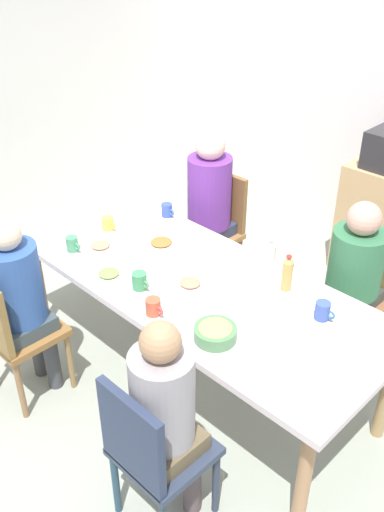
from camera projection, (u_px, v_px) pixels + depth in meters
The scene contains 23 objects.
ground_plane at pixel (192, 371), 3.65m from camera, with size 6.34×6.34×0.00m, color #969E8F.
dining_table at pixel (192, 287), 3.30m from camera, with size 2.41×0.97×0.73m.
chair_0 at pixel (151, 451), 2.50m from camera, with size 0.40×0.40×0.90m.
person_0 at pixel (165, 410), 2.45m from camera, with size 0.30×0.30×1.18m.
chair_1 at pixel (216, 224), 4.26m from camera, with size 0.40×0.40×0.90m.
person_1 at pixel (208, 198), 4.07m from camera, with size 0.32×0.32×1.27m.
chair_2 at pixel (357, 290), 3.54m from camera, with size 0.40×0.40×0.90m.
person_2 at pixel (354, 270), 3.39m from camera, with size 0.32×0.32×1.15m.
chair_3 at pixel (10, 328), 3.22m from camera, with size 0.40×0.40×0.90m.
person_3 at pixel (19, 294), 3.17m from camera, with size 0.30×0.30×1.18m.
plate_0 at pixel (109, 275), 3.26m from camera, with size 0.22×0.22×0.04m.
plate_1 at pixel (100, 247), 3.53m from camera, with size 0.21×0.21×0.04m.
plate_2 at pixel (161, 244), 3.56m from camera, with size 0.25×0.25×0.04m.
plate_3 at pixel (190, 284), 3.18m from camera, with size 0.22×0.22×0.04m.
bowl_0 at pixel (215, 332), 2.78m from camera, with size 0.22×0.22×0.09m.
cup_0 at pixel (153, 307), 2.95m from camera, with size 0.12×0.08×0.09m.
cup_1 at pixel (140, 281), 3.15m from camera, with size 0.12×0.08×0.10m.
cup_2 at pixel (108, 223), 3.73m from camera, with size 0.12×0.08×0.09m.
cup_3 at pixel (323, 311), 2.92m from camera, with size 0.11×0.08×0.10m.
cup_4 at pixel (72, 244), 3.49m from camera, with size 0.11×0.07×0.10m.
cup_5 at pixel (167, 210), 3.88m from camera, with size 0.11×0.07×0.09m.
bottle_0 at pixel (269, 257), 3.25m from camera, with size 0.07×0.07×0.23m.
bottle_1 at pixel (287, 274), 3.11m from camera, with size 0.06×0.06×0.22m.
Camera 1 is at (1.90, -1.91, 2.57)m, focal length 39.59 mm.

